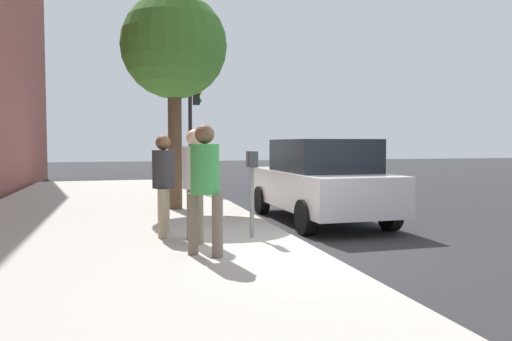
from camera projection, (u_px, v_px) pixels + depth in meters
ground_plane at (302, 249)px, 7.89m from camera, size 80.00×80.00×0.00m
sidewalk_slab at (105, 256)px, 7.11m from camera, size 28.00×6.00×0.15m
parking_meter at (252, 175)px, 8.07m from camera, size 0.36×0.12×1.41m
pedestrian_at_meter at (195, 176)px, 7.70m from camera, size 0.53×0.38×1.75m
pedestrian_bystander at (205, 178)px, 6.72m from camera, size 0.41×0.44×1.80m
parking_officer at (163, 178)px, 8.19m from camera, size 0.51×0.37×1.68m
parked_sedan_near at (320, 180)px, 10.63m from camera, size 4.42×2.00×1.77m
street_tree at (174, 48)px, 11.48m from camera, size 2.45×2.45×5.02m
traffic_signal at (193, 116)px, 15.89m from camera, size 0.24×0.44×3.60m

